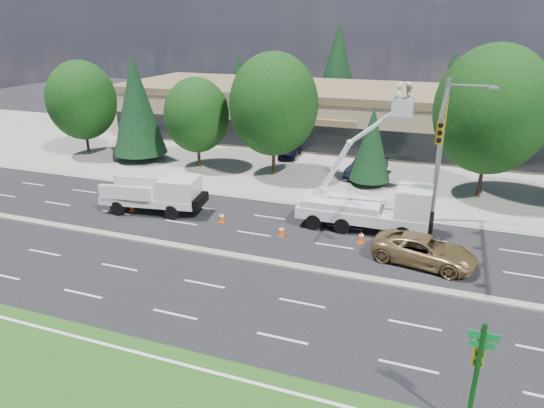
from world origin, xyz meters
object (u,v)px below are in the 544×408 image
at_px(signal_mast, 442,135).
at_px(bucket_truck, 374,202).
at_px(minivan, 424,250).
at_px(street_sign_pole, 477,366).
at_px(utility_pickup, 158,198).

height_order(signal_mast, bucket_truck, signal_mast).
distance_m(signal_mast, bucket_truck, 5.46).
height_order(bucket_truck, minivan, bucket_truck).
bearing_deg(street_sign_pole, signal_mast, 97.27).
height_order(street_sign_pole, minivan, street_sign_pole).
distance_m(street_sign_pole, minivan, 11.52).
height_order(street_sign_pole, utility_pickup, street_sign_pole).
height_order(signal_mast, street_sign_pole, signal_mast).
bearing_deg(utility_pickup, minivan, -14.14).
bearing_deg(minivan, signal_mast, 9.14).
height_order(street_sign_pole, bucket_truck, bucket_truck).
height_order(signal_mast, minivan, signal_mast).
xyz_separation_m(street_sign_pole, bucket_truck, (-5.36, 14.61, -0.58)).
xyz_separation_m(signal_mast, street_sign_pole, (1.97, -15.45, -3.61)).
distance_m(street_sign_pole, bucket_truck, 15.57).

